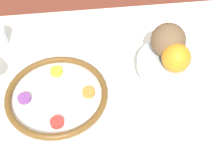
# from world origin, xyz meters

# --- Properties ---
(seder_plate) EXTENTS (0.32, 0.32, 0.03)m
(seder_plate) POSITION_xyz_m (-0.22, 0.11, 0.79)
(seder_plate) COLOR silver
(seder_plate) RESTS_ON dining_table
(fruit_stand) EXTENTS (0.19, 0.19, 0.12)m
(fruit_stand) POSITION_xyz_m (0.12, 0.12, 0.87)
(fruit_stand) COLOR silver
(fruit_stand) RESTS_ON dining_table
(orange_fruit) EXTENTS (0.08, 0.08, 0.08)m
(orange_fruit) POSITION_xyz_m (0.13, 0.09, 0.94)
(orange_fruit) COLOR orange
(orange_fruit) RESTS_ON fruit_stand
(coconut) EXTENTS (0.10, 0.10, 0.10)m
(coconut) POSITION_xyz_m (0.12, 0.15, 0.95)
(coconut) COLOR brown
(coconut) RESTS_ON fruit_stand
(fork_left) EXTENTS (0.04, 0.19, 0.01)m
(fork_left) POSITION_xyz_m (-0.25, 0.37, 0.78)
(fork_left) COLOR silver
(fork_left) RESTS_ON dining_table
(fork_right) EXTENTS (0.04, 0.19, 0.01)m
(fork_right) POSITION_xyz_m (-0.22, 0.37, 0.78)
(fork_right) COLOR silver
(fork_right) RESTS_ON dining_table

